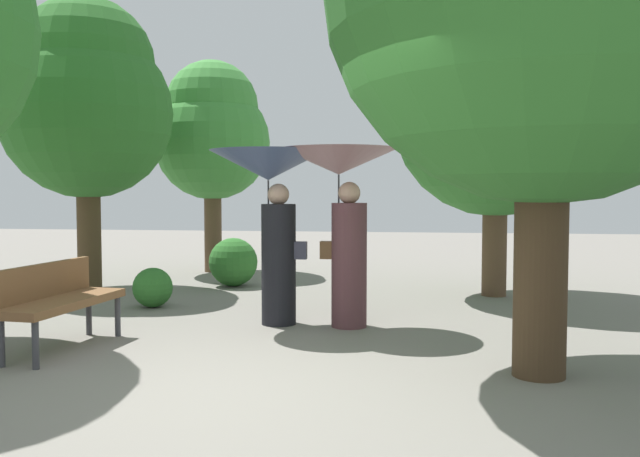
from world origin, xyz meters
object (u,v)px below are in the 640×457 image
(person_left, at_px, (271,192))
(tree_far_back, at_px, (86,99))
(person_right, at_px, (342,193))
(park_bench, at_px, (57,297))
(tree_mid_right, at_px, (497,97))
(tree_mid_left, at_px, (212,131))

(person_left, bearing_deg, tree_far_back, 57.57)
(person_right, bearing_deg, park_bench, 121.56)
(person_right, bearing_deg, person_left, 89.52)
(person_left, height_order, park_bench, person_left)
(park_bench, bearing_deg, tree_mid_right, -43.74)
(park_bench, distance_m, tree_mid_right, 6.53)
(tree_far_back, bearing_deg, park_bench, -66.62)
(person_left, distance_m, park_bench, 2.55)
(tree_mid_left, distance_m, tree_far_back, 2.74)
(tree_mid_right, distance_m, tree_far_back, 6.23)
(park_bench, xyz_separation_m, tree_far_back, (-1.67, 3.85, 2.46))
(person_left, distance_m, tree_mid_right, 3.98)
(park_bench, bearing_deg, person_left, -44.46)
(person_left, relative_size, tree_far_back, 0.44)
(person_left, xyz_separation_m, tree_mid_right, (2.79, 2.49, 1.37))
(person_right, relative_size, tree_far_back, 0.44)
(person_left, distance_m, tree_mid_left, 5.34)
(tree_far_back, bearing_deg, tree_mid_left, 62.35)
(tree_far_back, bearing_deg, person_right, -28.96)
(tree_mid_left, height_order, tree_mid_right, tree_mid_right)
(person_right, relative_size, tree_mid_right, 0.44)
(person_right, relative_size, park_bench, 1.31)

